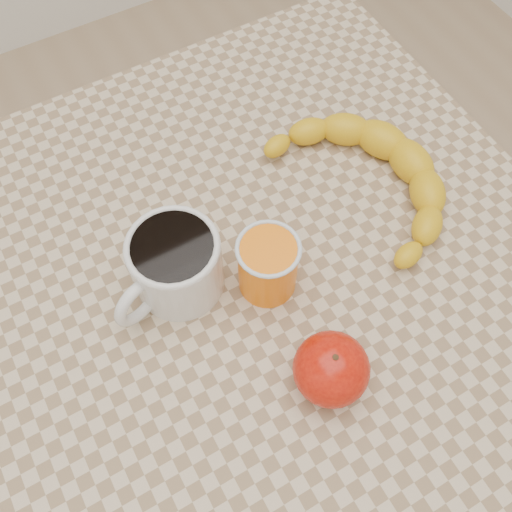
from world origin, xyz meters
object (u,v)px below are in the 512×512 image
orange_juice_glass (268,265)px  banana (368,179)px  table (256,292)px  apple (331,369)px  coffee_mug (174,264)px

orange_juice_glass → banana: bearing=16.7°
table → apple: 0.21m
table → banana: banana is taller
table → banana: bearing=8.0°
coffee_mug → banana: size_ratio=0.50×
apple → orange_juice_glass: bearing=89.2°
table → coffee_mug: 0.17m
orange_juice_glass → banana: (0.19, 0.06, -0.02)m
banana → apple: bearing=-137.1°
apple → table: bearing=89.0°
table → banana: size_ratio=2.44×
apple → banana: size_ratio=0.33×
coffee_mug → orange_juice_glass: size_ratio=1.85×
coffee_mug → banana: bearing=0.7°
table → apple: bearing=-91.0°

